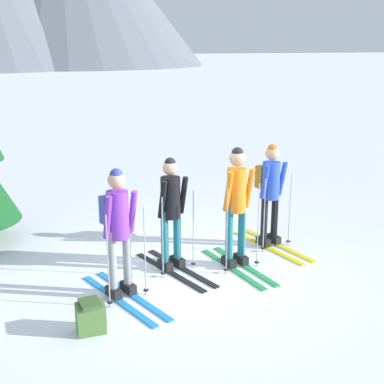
{
  "coord_description": "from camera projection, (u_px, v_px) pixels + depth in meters",
  "views": [
    {
      "loc": [
        -2.84,
        -6.2,
        3.15
      ],
      "look_at": [
        0.2,
        0.51,
        1.05
      ],
      "focal_mm": 48.05,
      "sensor_mm": 36.0,
      "label": 1
    }
  ],
  "objects": [
    {
      "name": "backpack_on_snow_front",
      "position": [
        91.0,
        317.0,
        5.83
      ],
      "size": [
        0.34,
        0.28,
        0.38
      ],
      "color": "#4C7238",
      "rests_on": "ground"
    },
    {
      "name": "skier_in_orange",
      "position": [
        237.0,
        202.0,
        7.37
      ],
      "size": [
        0.61,
        1.61,
        1.79
      ],
      "color": "green",
      "rests_on": "ground"
    },
    {
      "name": "skier_in_purple",
      "position": [
        118.0,
        226.0,
        6.48
      ],
      "size": [
        0.73,
        1.75,
        1.71
      ],
      "color": "#1E84D1",
      "rests_on": "ground"
    },
    {
      "name": "skier_in_blue",
      "position": [
        270.0,
        190.0,
        8.2
      ],
      "size": [
        0.6,
        1.7,
        1.68
      ],
      "color": "yellow",
      "rests_on": "ground"
    },
    {
      "name": "skier_in_black",
      "position": [
        171.0,
        210.0,
        7.3
      ],
      "size": [
        0.68,
        1.66,
        1.66
      ],
      "color": "black",
      "rests_on": "ground"
    },
    {
      "name": "ground_plane",
      "position": [
        194.0,
        272.0,
        7.42
      ],
      "size": [
        400.0,
        400.0,
        0.0
      ],
      "primitive_type": "plane",
      "color": "white"
    }
  ]
}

